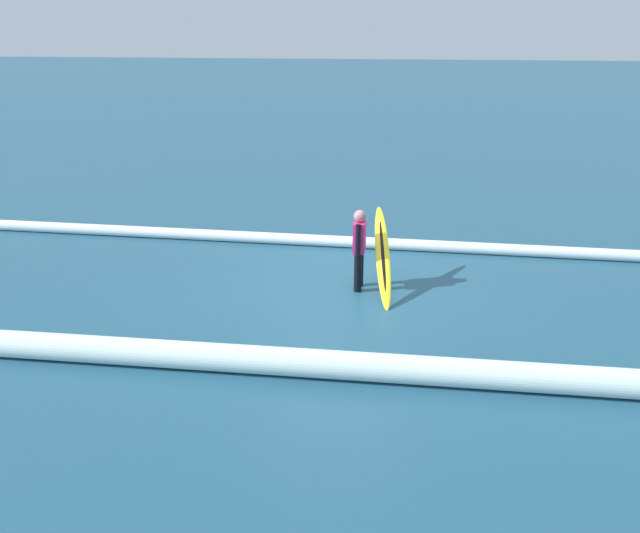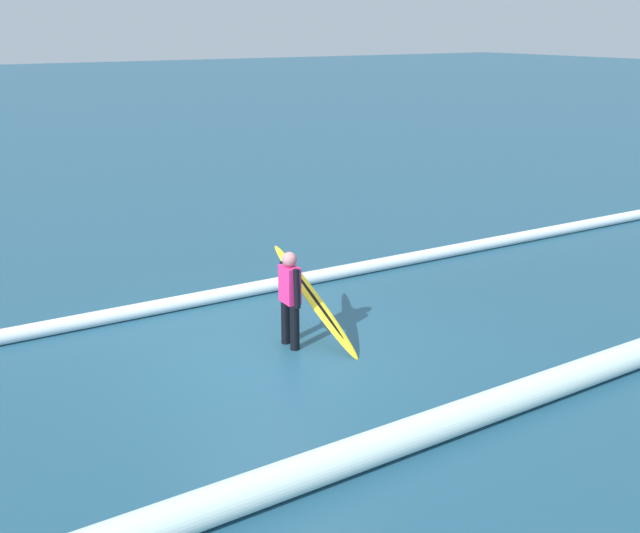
% 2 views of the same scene
% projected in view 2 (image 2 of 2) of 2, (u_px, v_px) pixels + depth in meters
% --- Properties ---
extents(ground_plane, '(179.70, 179.70, 0.00)m').
position_uv_depth(ground_plane, '(269.00, 355.00, 11.23)').
color(ground_plane, '#23536C').
extents(surfer, '(0.22, 0.54, 1.46)m').
position_uv_depth(surfer, '(290.00, 294.00, 11.29)').
color(surfer, black).
rests_on(surfer, ground_plane).
extents(surfboard, '(0.55, 1.91, 1.33)m').
position_uv_depth(surfboard, '(315.00, 300.00, 11.54)').
color(surfboard, yellow).
rests_on(surfboard, ground_plane).
extents(wave_crest_foreground, '(22.68, 0.41, 0.24)m').
position_uv_depth(wave_crest_foreground, '(300.00, 280.00, 14.13)').
color(wave_crest_foreground, white).
rests_on(wave_crest_foreground, ground_plane).
extents(wave_crest_midground, '(21.66, 0.79, 0.39)m').
position_uv_depth(wave_crest_midground, '(443.00, 423.00, 8.92)').
color(wave_crest_midground, white).
rests_on(wave_crest_midground, ground_plane).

